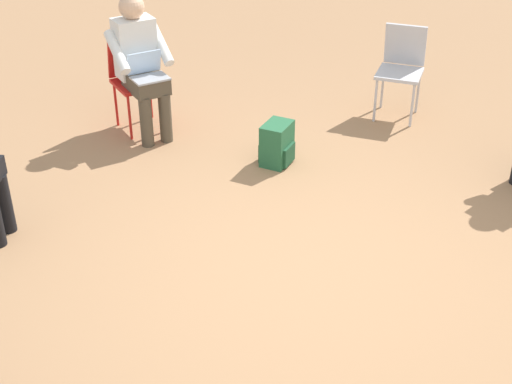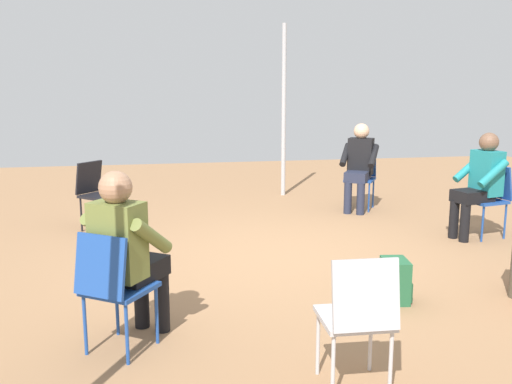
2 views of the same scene
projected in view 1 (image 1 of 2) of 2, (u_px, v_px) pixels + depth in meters
ground_plane at (307, 267)px, 4.72m from camera, size 14.79×14.79×0.00m
chair_southeast at (135, 75)px, 6.39m from camera, size 0.59×0.58×0.85m
chair_south at (401, 65)px, 6.61m from camera, size 0.41×0.45×0.85m
person_with_laptop at (140, 60)px, 6.16m from camera, size 0.64×0.63×1.24m
backpack_near_laptop_user at (277, 146)px, 5.91m from camera, size 0.28×0.31×0.36m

